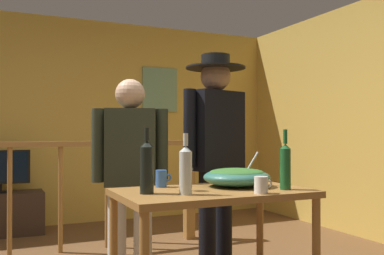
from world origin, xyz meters
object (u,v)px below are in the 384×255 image
Objects in this scene: serving_table at (213,205)px; person_standing_right at (216,143)px; wine_bottle_green at (285,165)px; person_standing_left at (130,169)px; mug_white at (261,185)px; salad_bowl at (237,176)px; flat_screen_tv at (1,168)px; mug_blue at (161,179)px; wine_bottle_clear at (186,169)px; wine_bottle_dark at (147,166)px; framed_picture at (160,90)px; tv_console at (0,214)px; wine_glass at (186,171)px; stair_railing at (64,181)px.

serving_table is 0.66× the size of person_standing_right.
person_standing_left is at bearing 133.13° from wine_bottle_green.
salad_bowl is at bearing 83.48° from mug_white.
serving_table is at bearing -159.75° from salad_bowl.
serving_table is (1.14, -2.88, -0.05)m from flat_screen_tv.
flat_screen_tv is 3.10m from serving_table.
person_standing_left reaches higher than mug_blue.
wine_bottle_clear reaches higher than serving_table.
flat_screen_tv is at bearing 103.99° from wine_bottle_dark.
tv_console is at bearing -171.68° from framed_picture.
framed_picture is 0.34× the size of person_standing_right.
wine_bottle_clear is at bearing -33.89° from wine_bottle_dark.
mug_blue is (-0.45, 0.17, -0.01)m from salad_bowl.
salad_bowl is 0.29× the size of person_standing_left.
person_standing_left is (-0.34, 0.61, 0.18)m from serving_table.
mug_white is (0.60, -0.26, -0.11)m from wine_bottle_dark.
wine_bottle_green is at bearing -19.57° from wine_glass.
wine_glass is (0.97, -2.89, 0.67)m from tv_console.
tv_console is 3.20m from salad_bowl.
mug_blue is (-0.42, 0.51, 0.01)m from mug_white.
person_standing_right reaches higher than tv_console.
flat_screen_tv is 3.43m from wine_bottle_green.
person_standing_right reaches higher than salad_bowl.
salad_bowl is 3.77× the size of mug_white.
wine_bottle_clear is (-1.08, -3.33, -0.79)m from framed_picture.
salad_bowl reaches higher than serving_table.
mug_white is at bearing -67.50° from tv_console.
flat_screen_tv is 1.65× the size of wine_bottle_green.
mug_blue is (0.90, -2.66, 0.61)m from tv_console.
framed_picture is 3.43m from wine_glass.
wine_bottle_green is 0.78m from mug_blue.
mug_blue is (0.90, -2.63, 0.10)m from flat_screen_tv.
wine_bottle_dark reaches higher than mug_white.
stair_railing is 33.54× the size of mug_blue.
wine_bottle_clear is at bearing -73.43° from tv_console.
salad_bowl is at bearing 59.19° from person_standing_right.
flat_screen_tv is at bearing 112.70° from mug_white.
serving_table is at bearing 0.04° from wine_bottle_dark.
salad_bowl is (1.35, -2.80, 0.11)m from flat_screen_tv.
stair_railing reaches higher than serving_table.
salad_bowl is 0.65m from wine_bottle_dark.
wine_glass is at bearing 123.75° from person_standing_left.
tv_console is at bearing 116.54° from wine_bottle_green.
framed_picture is 2.23m from flat_screen_tv.
stair_railing is 1.10m from flat_screen_tv.
flat_screen_tv is at bearing 108.87° from mug_blue.
serving_table is (0.60, -1.92, 0.02)m from stair_railing.
serving_table is 0.35m from mug_white.
mug_blue is (-0.64, 0.43, -0.09)m from wine_bottle_green.
wine_bottle_green is at bearing 19.94° from mug_white.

